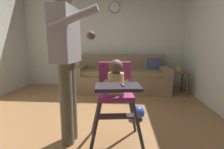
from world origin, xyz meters
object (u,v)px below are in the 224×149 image
object	(u,v)px
toy_ball	(138,113)
wall_clock	(115,7)
side_table	(177,78)
sippy_cup	(178,69)
couch	(122,77)
high_chair	(116,87)
adult_standing	(67,59)

from	to	relation	value
toy_ball	wall_clock	xyz separation A→B (m)	(-0.47, 2.08, 1.94)
side_table	sippy_cup	world-z (taller)	sippy_cup
toy_ball	sippy_cup	world-z (taller)	sippy_cup
couch	toy_ball	bearing A→B (deg)	9.37
side_table	wall_clock	xyz separation A→B (m)	(-1.44, 0.73, 1.66)
couch	side_table	xyz separation A→B (m)	(1.23, -0.26, 0.05)
high_chair	toy_ball	world-z (taller)	high_chair
high_chair	wall_clock	world-z (taller)	wall_clock
high_chair	wall_clock	size ratio (longest dim) A/B	3.51
adult_standing	side_table	bearing A→B (deg)	51.34
couch	high_chair	distance (m)	2.31
high_chair	toy_ball	bearing A→B (deg)	149.04
couch	high_chair	bearing A→B (deg)	-1.09
couch	adult_standing	world-z (taller)	adult_standing
side_table	sippy_cup	distance (m)	0.19
wall_clock	sippy_cup	bearing A→B (deg)	-26.74
couch	adult_standing	bearing A→B (deg)	-14.33
adult_standing	toy_ball	world-z (taller)	adult_standing
sippy_cup	wall_clock	bearing A→B (deg)	153.26
sippy_cup	couch	bearing A→B (deg)	168.39
high_chair	sippy_cup	world-z (taller)	high_chair
adult_standing	sippy_cup	distance (m)	2.72
toy_ball	couch	bearing A→B (deg)	99.37
couch	sippy_cup	bearing A→B (deg)	78.39
toy_ball	high_chair	bearing A→B (deg)	-114.28
adult_standing	wall_clock	xyz separation A→B (m)	(0.36, 2.72, 1.09)
couch	adult_standing	size ratio (longest dim) A/B	1.31
high_chair	adult_standing	world-z (taller)	adult_standing
couch	toy_ball	world-z (taller)	couch
couch	wall_clock	size ratio (longest dim) A/B	7.93
high_chair	toy_ball	xyz separation A→B (m)	(0.31, 0.68, -0.57)
side_table	sippy_cup	bearing A→B (deg)	0.00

